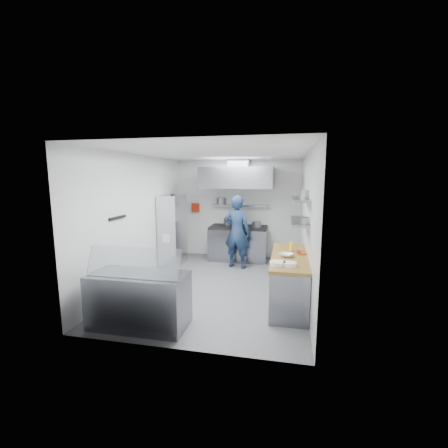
% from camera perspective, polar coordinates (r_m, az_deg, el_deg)
% --- Properties ---
extents(floor, '(5.00, 5.00, 0.00)m').
position_cam_1_polar(floor, '(6.63, -1.08, -11.54)').
color(floor, '#4B4B4D').
rests_on(floor, ground).
extents(ceiling, '(5.00, 5.00, 0.00)m').
position_cam_1_polar(ceiling, '(6.23, -1.16, 13.36)').
color(ceiling, silver).
rests_on(ceiling, wall_back).
extents(wall_back, '(3.60, 2.80, 0.02)m').
position_cam_1_polar(wall_back, '(8.71, 2.56, 2.88)').
color(wall_back, white).
rests_on(wall_back, floor).
extents(wall_front, '(3.60, 2.80, 0.02)m').
position_cam_1_polar(wall_front, '(3.92, -9.32, -4.75)').
color(wall_front, white).
rests_on(wall_front, floor).
extents(wall_left, '(2.80, 5.00, 0.02)m').
position_cam_1_polar(wall_left, '(6.90, -15.85, 0.95)').
color(wall_left, white).
rests_on(wall_left, floor).
extents(wall_right, '(2.80, 5.00, 0.02)m').
position_cam_1_polar(wall_right, '(6.14, 15.50, -0.01)').
color(wall_right, white).
rests_on(wall_right, floor).
extents(gas_range, '(1.60, 0.80, 0.90)m').
position_cam_1_polar(gas_range, '(8.46, 2.75, -3.82)').
color(gas_range, gray).
rests_on(gas_range, floor).
extents(cooktop, '(1.57, 0.78, 0.06)m').
position_cam_1_polar(cooktop, '(8.37, 2.77, -0.62)').
color(cooktop, black).
rests_on(cooktop, gas_range).
extents(stock_pot_left, '(0.26, 0.26, 0.20)m').
position_cam_1_polar(stock_pot_left, '(8.58, 0.81, 0.50)').
color(stock_pot_left, slate).
rests_on(stock_pot_left, cooktop).
extents(stock_pot_mid, '(0.35, 0.35, 0.24)m').
position_cam_1_polar(stock_pot_mid, '(8.58, 2.51, 0.63)').
color(stock_pot_mid, slate).
rests_on(stock_pot_mid, cooktop).
extents(stock_pot_right, '(0.25, 0.25, 0.16)m').
position_cam_1_polar(stock_pot_right, '(8.18, 6.20, -0.10)').
color(stock_pot_right, slate).
rests_on(stock_pot_right, cooktop).
extents(over_range_shelf, '(1.60, 0.30, 0.04)m').
position_cam_1_polar(over_range_shelf, '(8.53, 3.05, 3.56)').
color(over_range_shelf, gray).
rests_on(over_range_shelf, wall_back).
extents(shelf_pot_a, '(0.26, 0.26, 0.18)m').
position_cam_1_polar(shelf_pot_a, '(8.72, -0.55, 4.42)').
color(shelf_pot_a, slate).
rests_on(shelf_pot_a, over_range_shelf).
extents(extractor_hood, '(1.90, 1.15, 0.55)m').
position_cam_1_polar(extractor_hood, '(8.08, 2.65, 8.80)').
color(extractor_hood, gray).
rests_on(extractor_hood, wall_back).
extents(hood_duct, '(0.55, 0.55, 0.24)m').
position_cam_1_polar(hood_duct, '(8.31, 2.92, 11.42)').
color(hood_duct, slate).
rests_on(hood_duct, extractor_hood).
extents(red_firebox, '(0.22, 0.10, 0.26)m').
position_cam_1_polar(red_firebox, '(8.94, -5.45, 3.13)').
color(red_firebox, '#A8260D').
rests_on(red_firebox, wall_back).
extents(chef, '(0.75, 0.56, 1.87)m').
position_cam_1_polar(chef, '(7.65, 2.50, -1.49)').
color(chef, '#182A4A').
rests_on(chef, floor).
extents(wire_rack, '(0.50, 0.90, 1.85)m').
position_cam_1_polar(wire_rack, '(8.02, -9.74, -1.19)').
color(wire_rack, silver).
rests_on(wire_rack, floor).
extents(rack_bin_a, '(0.18, 0.22, 0.20)m').
position_cam_1_polar(rack_bin_a, '(7.72, -10.68, -2.56)').
color(rack_bin_a, white).
rests_on(rack_bin_a, wire_rack).
extents(rack_bin_b, '(0.13, 0.17, 0.15)m').
position_cam_1_polar(rack_bin_b, '(7.96, -9.84, 1.45)').
color(rack_bin_b, yellow).
rests_on(rack_bin_b, wire_rack).
extents(rack_jar, '(0.10, 0.10, 0.18)m').
position_cam_1_polar(rack_jar, '(7.85, -9.71, 5.03)').
color(rack_jar, black).
rests_on(rack_jar, wire_rack).
extents(knife_strip, '(0.04, 0.55, 0.05)m').
position_cam_1_polar(knife_strip, '(6.09, -19.60, 1.16)').
color(knife_strip, black).
rests_on(knife_strip, wall_left).
extents(prep_counter_base, '(0.62, 2.00, 0.84)m').
position_cam_1_polar(prep_counter_base, '(5.78, 12.24, -10.48)').
color(prep_counter_base, gray).
rests_on(prep_counter_base, floor).
extents(prep_counter_top, '(0.65, 2.04, 0.06)m').
position_cam_1_polar(prep_counter_top, '(5.64, 12.39, -6.16)').
color(prep_counter_top, brown).
rests_on(prep_counter_top, prep_counter_base).
extents(plate_stack_a, '(0.26, 0.26, 0.06)m').
position_cam_1_polar(plate_stack_a, '(4.99, 10.16, -7.37)').
color(plate_stack_a, white).
rests_on(plate_stack_a, prep_counter_top).
extents(plate_stack_b, '(0.22, 0.22, 0.06)m').
position_cam_1_polar(plate_stack_b, '(4.99, 12.43, -7.46)').
color(plate_stack_b, white).
rests_on(plate_stack_b, prep_counter_top).
extents(copper_pan, '(0.16, 0.16, 0.06)m').
position_cam_1_polar(copper_pan, '(5.76, 14.39, -5.30)').
color(copper_pan, '#D5653C').
rests_on(copper_pan, prep_counter_top).
extents(squeeze_bottle, '(0.06, 0.06, 0.18)m').
position_cam_1_polar(squeeze_bottle, '(5.95, 12.69, -4.20)').
color(squeeze_bottle, yellow).
rests_on(squeeze_bottle, prep_counter_top).
extents(mixing_bowl, '(0.32, 0.32, 0.06)m').
position_cam_1_polar(mixing_bowl, '(5.54, 11.70, -5.79)').
color(mixing_bowl, white).
rests_on(mixing_bowl, prep_counter_top).
extents(wall_shelf_lower, '(0.30, 1.30, 0.04)m').
position_cam_1_polar(wall_shelf_lower, '(5.82, 14.15, 0.56)').
color(wall_shelf_lower, gray).
rests_on(wall_shelf_lower, wall_right).
extents(wall_shelf_upper, '(0.30, 1.30, 0.04)m').
position_cam_1_polar(wall_shelf_upper, '(5.77, 14.31, 4.69)').
color(wall_shelf_upper, gray).
rests_on(wall_shelf_upper, wall_right).
extents(shelf_pot_c, '(0.22, 0.22, 0.10)m').
position_cam_1_polar(shelf_pot_c, '(5.43, 15.64, 0.68)').
color(shelf_pot_c, slate).
rests_on(shelf_pot_c, wall_shelf_lower).
extents(shelf_pot_d, '(0.24, 0.24, 0.14)m').
position_cam_1_polar(shelf_pot_d, '(5.89, 15.48, 5.60)').
color(shelf_pot_d, slate).
rests_on(shelf_pot_d, wall_shelf_upper).
extents(display_case, '(1.50, 0.70, 0.85)m').
position_cam_1_polar(display_case, '(4.98, -15.84, -13.77)').
color(display_case, gray).
rests_on(display_case, floor).
extents(display_glass, '(1.47, 0.19, 0.42)m').
position_cam_1_polar(display_glass, '(4.67, -16.87, -6.97)').
color(display_glass, silver).
rests_on(display_glass, display_case).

